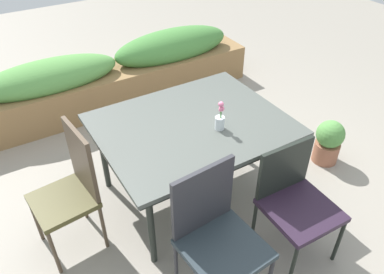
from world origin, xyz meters
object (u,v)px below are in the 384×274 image
(chair_end_left, at_px, (71,186))
(chair_near_left, at_px, (216,232))
(chair_near_right, at_px, (294,197))
(potted_plant, at_px, (329,141))
(dining_table, at_px, (192,129))
(planter_box, at_px, (118,75))
(flower_vase, at_px, (220,119))

(chair_end_left, relative_size, chair_near_left, 1.04)
(chair_near_right, relative_size, potted_plant, 1.93)
(dining_table, height_order, planter_box, planter_box)
(dining_table, bearing_deg, chair_near_right, -68.75)
(chair_near_right, distance_m, chair_end_left, 1.57)
(flower_vase, bearing_deg, dining_table, 129.66)
(dining_table, distance_m, planter_box, 1.82)
(flower_vase, height_order, potted_plant, flower_vase)
(chair_near_right, relative_size, chair_end_left, 0.86)
(dining_table, distance_m, chair_near_left, 0.91)
(chair_near_right, bearing_deg, potted_plant, -149.87)
(flower_vase, xyz_separation_m, potted_plant, (1.20, -0.13, -0.60))
(chair_near_right, relative_size, planter_box, 0.26)
(chair_end_left, xyz_separation_m, chair_near_left, (0.65, -0.85, -0.01))
(chair_near_right, height_order, potted_plant, chair_near_right)
(chair_end_left, bearing_deg, dining_table, -96.60)
(flower_vase, xyz_separation_m, planter_box, (-0.08, 1.95, -0.48))
(chair_near_right, bearing_deg, planter_box, -82.49)
(flower_vase, distance_m, potted_plant, 1.35)
(dining_table, height_order, flower_vase, flower_vase)
(dining_table, distance_m, chair_near_right, 0.93)
(chair_near_right, bearing_deg, flower_vase, -72.76)
(chair_end_left, bearing_deg, potted_plant, -103.55)
(dining_table, height_order, chair_near_left, chair_near_left)
(chair_near_left, bearing_deg, chair_near_right, 174.92)
(flower_vase, bearing_deg, planter_box, 92.30)
(planter_box, bearing_deg, potted_plant, -58.33)
(flower_vase, bearing_deg, chair_end_left, 170.93)
(chair_near_left, xyz_separation_m, flower_vase, (0.48, 0.67, 0.29))
(chair_near_left, height_order, potted_plant, chair_near_left)
(dining_table, xyz_separation_m, planter_box, (0.06, 1.78, -0.34))
(chair_near_right, distance_m, planter_box, 2.65)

